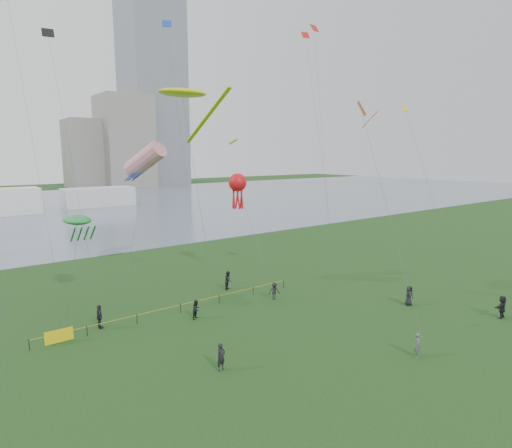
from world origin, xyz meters
TOP-DOWN VIEW (x-y plane):
  - ground_plane at (0.00, 0.00)m, footprint 400.00×400.00m
  - lake at (0.00, 100.00)m, footprint 400.00×120.00m
  - tower at (62.00, 168.00)m, footprint 24.00×24.00m
  - building_mid at (46.00, 162.00)m, footprint 20.00×20.00m
  - building_low at (32.00, 168.00)m, footprint 16.00×18.00m
  - pavilion_right at (14.00, 98.00)m, footprint 18.00×7.00m
  - fence at (-11.25, 14.23)m, footprint 24.07×0.07m
  - kite_flyer at (3.99, -3.12)m, footprint 0.75×0.70m
  - spectator_a at (-4.66, 12.24)m, footprint 1.00×0.93m
  - spectator_b at (3.72, 11.97)m, footprint 1.24×1.01m
  - spectator_c at (-11.87, 15.12)m, footprint 0.55×1.17m
  - spectator_d at (12.61, 3.16)m, footprint 0.96×0.68m
  - spectator_e at (16.15, -3.45)m, footprint 1.84×0.70m
  - spectator_f at (-7.78, 3.54)m, footprint 0.74×0.56m
  - spectator_g at (1.93, 17.23)m, footprint 1.19×1.15m
  - kite_stingray at (-2.72, 17.22)m, footprint 4.68×9.94m
  - kite_windsock at (-4.09, 23.12)m, footprint 7.31×8.75m
  - kite_creature at (-11.55, 21.09)m, footprint 3.62×7.36m
  - kite_octopus at (4.97, 19.82)m, footprint 3.25×10.68m
  - kite_delta at (8.90, 6.06)m, footprint 5.45×11.07m
  - small_kites at (-0.00, 18.13)m, footprint 40.83×13.39m

SIDE VIEW (x-z plane):
  - ground_plane at x=0.00m, z-range 0.00..0.00m
  - lake at x=0.00m, z-range -0.02..0.06m
  - fence at x=-11.25m, z-range 0.03..1.08m
  - spectator_a at x=-4.66m, z-range 0.00..1.64m
  - spectator_b at x=3.72m, z-range 0.00..1.67m
  - kite_flyer at x=3.99m, z-range 0.00..1.73m
  - spectator_f at x=-7.78m, z-range 0.00..1.83m
  - spectator_d at x=12.61m, z-range 0.00..1.86m
  - spectator_g at x=1.93m, z-range 0.00..1.92m
  - spectator_e at x=16.15m, z-range 0.00..1.94m
  - spectator_c at x=-11.87m, z-range 0.00..1.95m
  - pavilion_right at x=14.00m, z-range 0.00..5.00m
  - kite_creature at x=-11.55m, z-range 3.80..12.28m
  - kite_octopus at x=4.97m, z-range 4.80..16.61m
  - kite_windsock at x=-4.09m, z-range 5.66..20.91m
  - building_low at x=32.00m, z-range 0.00..28.00m
  - kite_delta at x=8.90m, z-range 7.59..25.99m
  - building_mid at x=46.00m, z-range 0.00..38.00m
  - kite_stingray at x=-2.72m, z-range 9.37..29.04m
  - small_kites at x=0.00m, z-range 19.74..28.87m
  - tower at x=62.00m, z-range 0.00..120.00m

